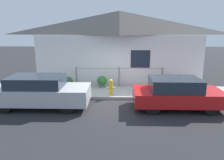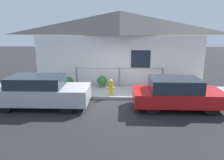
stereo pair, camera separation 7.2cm
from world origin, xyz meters
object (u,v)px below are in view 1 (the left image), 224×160
potted_plant_by_fence (68,82)px  car_right (177,93)px  car_left (40,92)px  potted_plant_corner (166,81)px  fire_hydrant (111,87)px  potted_plant_near_hydrant (102,81)px

potted_plant_by_fence → car_right: bearing=-25.5°
car_left → car_right: size_ratio=1.10×
car_right → potted_plant_corner: size_ratio=5.84×
fire_hydrant → potted_plant_corner: size_ratio=1.25×
fire_hydrant → potted_plant_by_fence: size_ratio=1.22×
car_left → potted_plant_near_hydrant: (2.47, 2.84, -0.23)m
potted_plant_corner → car_right: bearing=-93.5°
car_left → fire_hydrant: car_left is taller
fire_hydrant → potted_plant_near_hydrant: bearing=110.4°
potted_plant_near_hydrant → potted_plant_corner: size_ratio=1.00×
potted_plant_near_hydrant → potted_plant_by_fence: potted_plant_by_fence is taller
potted_plant_by_fence → car_left: bearing=-104.8°
potted_plant_near_hydrant → potted_plant_corner: bearing=0.1°
potted_plant_by_fence → potted_plant_near_hydrant: bearing=11.6°
potted_plant_near_hydrant → car_right: bearing=-40.1°
car_left → potted_plant_near_hydrant: size_ratio=6.43×
car_left → potted_plant_near_hydrant: 3.78m
car_right → potted_plant_near_hydrant: bearing=140.2°
fire_hydrant → car_right: bearing=-26.1°
car_right → car_left: bearing=-179.6°
potted_plant_by_fence → potted_plant_corner: (5.37, 0.38, -0.01)m
car_left → fire_hydrant: (3.01, 1.39, -0.15)m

